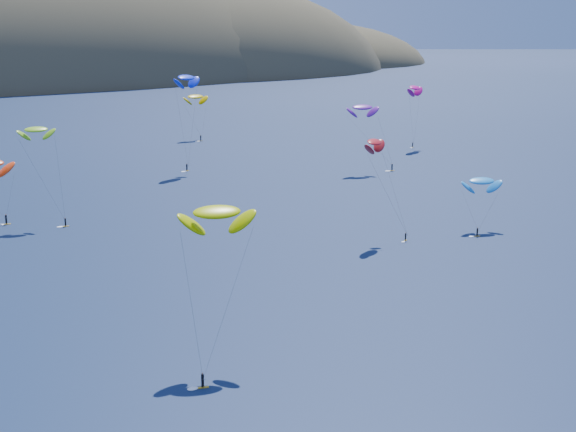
# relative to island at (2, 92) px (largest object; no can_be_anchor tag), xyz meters

# --- Properties ---
(island) EXTENTS (730.00, 300.00, 210.00)m
(island) POSITION_rel_island_xyz_m (0.00, 0.00, 0.00)
(island) COLOR #3D3526
(island) RESTS_ON ground
(kitesurfer_2) EXTENTS (12.95, 13.82, 21.41)m
(kitesurfer_2) POSITION_rel_island_xyz_m (-69.19, -509.20, 29.44)
(kitesurfer_2) COLOR #C39115
(kitesurfer_2) RESTS_ON ground
(kitesurfer_3) EXTENTS (7.84, 10.94, 21.78)m
(kitesurfer_3) POSITION_rel_island_xyz_m (-73.04, -427.53, 30.37)
(kitesurfer_3) COLOR #C39115
(kitesurfer_3) RESTS_ON ground
(kitesurfer_4) EXTENTS (11.21, 9.28, 28.85)m
(kitesurfer_4) POSITION_rel_island_xyz_m (-21.73, -388.01, 36.69)
(kitesurfer_4) COLOR #C39115
(kitesurfer_4) RESTS_ON ground
(kitesurfer_5) EXTENTS (10.85, 9.02, 12.22)m
(kitesurfer_5) POSITION_rel_island_xyz_m (4.85, -479.76, 20.58)
(kitesurfer_5) COLOR #C39115
(kitesurfer_5) RESTS_ON ground
(kitesurfer_6) EXTENTS (12.28, 9.49, 20.48)m
(kitesurfer_6) POSITION_rel_island_xyz_m (20.17, -415.04, 28.58)
(kitesurfer_6) COLOR #C39115
(kitesurfer_6) RESTS_ON ground
(kitesurfer_8) EXTENTS (10.39, 8.48, 22.29)m
(kitesurfer_8) POSITION_rel_island_xyz_m (59.12, -389.75, 30.36)
(kitesurfer_8) COLOR #C39115
(kitesurfer_8) RESTS_ON ground
(kitesurfer_9) EXTENTS (8.15, 11.02, 21.04)m
(kitesurfer_9) POSITION_rel_island_xyz_m (-18.14, -473.41, 29.66)
(kitesurfer_9) COLOR #C39115
(kitesurfer_9) RESTS_ON ground
(kitesurfer_11) EXTENTS (10.02, 11.20, 17.41)m
(kitesurfer_11) POSITION_rel_island_xyz_m (3.78, -335.44, 25.46)
(kitesurfer_11) COLOR #C39115
(kitesurfer_11) RESTS_ON ground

